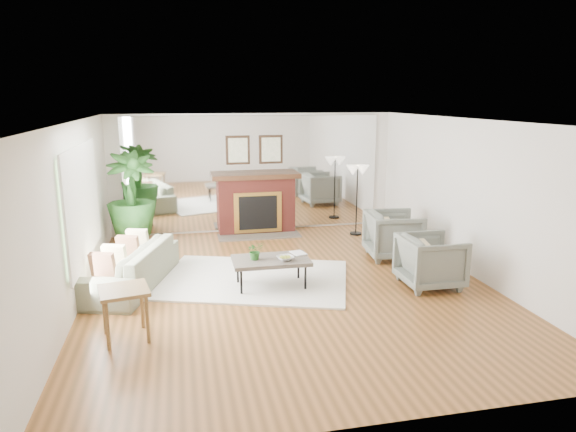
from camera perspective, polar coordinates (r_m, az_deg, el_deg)
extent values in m
plane|color=brown|center=(7.95, 0.14, -7.78)|extent=(7.00, 7.00, 0.00)
cube|color=silver|center=(7.56, -22.60, -0.01)|extent=(0.02, 7.00, 2.50)
cube|color=silver|center=(8.72, 19.73, 1.87)|extent=(0.02, 7.00, 2.50)
cube|color=silver|center=(10.97, -3.75, 4.79)|extent=(6.00, 0.02, 2.50)
cube|color=silver|center=(10.95, -3.74, 4.77)|extent=(5.40, 0.04, 2.40)
cube|color=#B2E09E|center=(7.92, -21.96, 1.35)|extent=(0.04, 2.40, 1.50)
cube|color=maroon|center=(10.88, -3.54, 1.24)|extent=(1.60, 0.40, 1.20)
cube|color=gold|center=(10.71, -3.36, 0.39)|extent=(1.00, 0.04, 0.85)
cube|color=black|center=(10.69, -3.34, 0.37)|extent=(0.80, 0.04, 0.70)
cube|color=#564D44|center=(10.68, -3.21, -2.21)|extent=(1.70, 0.55, 0.03)
cube|color=#472D16|center=(10.75, -3.57, 4.46)|extent=(1.85, 0.46, 0.10)
cube|color=black|center=(10.81, -5.59, 7.30)|extent=(0.50, 0.04, 0.60)
cube|color=black|center=(10.91, -1.91, 7.41)|extent=(0.50, 0.04, 0.60)
cube|color=white|center=(8.21, -3.89, -7.00)|extent=(3.42, 2.90, 0.03)
cube|color=#564D44|center=(7.75, -1.91, -4.96)|extent=(1.16, 0.68, 0.06)
cylinder|color=black|center=(7.54, -5.21, -7.38)|extent=(0.03, 0.03, 0.40)
cylinder|color=black|center=(7.69, 1.95, -6.91)|extent=(0.03, 0.03, 0.40)
cylinder|color=black|center=(7.99, -5.60, -6.19)|extent=(0.03, 0.03, 0.40)
cylinder|color=black|center=(8.13, 1.17, -5.78)|extent=(0.03, 0.03, 0.40)
imported|color=gray|center=(8.21, -17.11, -5.36)|extent=(1.46, 2.32, 0.63)
imported|color=slate|center=(9.39, 11.64, -2.06)|extent=(1.02, 1.00, 0.84)
imported|color=slate|center=(8.11, 15.57, -4.85)|extent=(0.88, 0.86, 0.80)
cube|color=brown|center=(6.40, -17.80, -7.88)|extent=(0.65, 0.65, 0.04)
cylinder|color=brown|center=(6.30, -19.42, -11.42)|extent=(0.04, 0.04, 0.60)
cylinder|color=brown|center=(6.33, -15.35, -10.98)|extent=(0.04, 0.04, 0.60)
cylinder|color=brown|center=(6.71, -19.73, -9.91)|extent=(0.04, 0.04, 0.60)
cylinder|color=brown|center=(6.74, -15.91, -9.51)|extent=(0.04, 0.04, 0.60)
cylinder|color=black|center=(10.17, -16.72, -2.51)|extent=(0.54, 0.54, 0.38)
imported|color=#2A5C21|center=(9.98, -17.05, 2.31)|extent=(1.09, 1.09, 1.59)
cylinder|color=black|center=(10.93, 7.53, -1.93)|extent=(0.25, 0.25, 0.04)
cylinder|color=black|center=(10.77, 7.64, 1.60)|extent=(0.03, 0.03, 1.41)
cone|color=white|center=(10.63, 7.21, 5.08)|extent=(0.26, 0.26, 0.19)
cone|color=white|center=(10.70, 8.29, 5.10)|extent=(0.26, 0.26, 0.19)
imported|color=#2A5C21|center=(7.67, -3.68, -3.87)|extent=(0.30, 0.28, 0.27)
imported|color=brown|center=(7.66, -0.32, -4.70)|extent=(0.30, 0.30, 0.06)
imported|color=brown|center=(7.92, 0.52, -4.25)|extent=(0.25, 0.30, 0.02)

